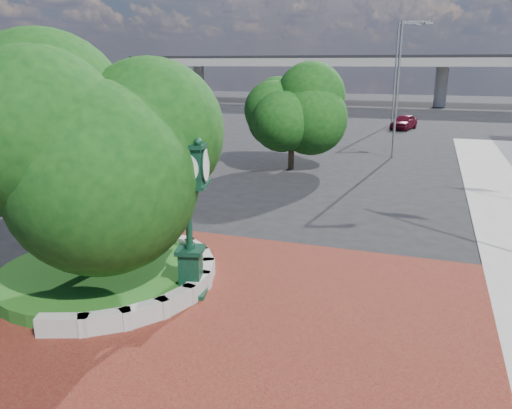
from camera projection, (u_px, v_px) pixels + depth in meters
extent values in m
plane|color=black|center=(258.00, 306.00, 13.53)|extent=(200.00, 200.00, 0.00)
cube|color=maroon|center=(245.00, 323.00, 12.62)|extent=(12.00, 12.00, 0.04)
cube|color=#9E9B93|center=(63.00, 326.00, 11.96)|extent=(1.29, 0.76, 0.54)
cube|color=#9E9B93|center=(105.00, 323.00, 12.12)|extent=(1.20, 1.04, 0.54)
cube|color=#9E9B93|center=(145.00, 314.00, 12.54)|extent=(1.00, 1.22, 0.54)
cube|color=#9E9B93|center=(176.00, 301.00, 13.20)|extent=(0.71, 1.30, 0.54)
cube|color=#9E9B93|center=(197.00, 287.00, 14.03)|extent=(0.35, 1.25, 0.54)
cube|color=#9E9B93|center=(207.00, 274.00, 14.95)|extent=(0.71, 1.30, 0.54)
cube|color=#9E9B93|center=(206.00, 261.00, 15.88)|extent=(1.00, 1.22, 0.54)
cube|color=#9E9B93|center=(196.00, 251.00, 16.73)|extent=(1.20, 1.04, 0.54)
cube|color=#9E9B93|center=(180.00, 244.00, 17.43)|extent=(1.29, 0.76, 0.54)
cylinder|color=#254C15|center=(101.00, 274.00, 15.06)|extent=(6.10, 6.10, 0.40)
cube|color=#9E9B93|center=(408.00, 62.00, 75.37)|extent=(90.00, 12.00, 1.20)
cube|color=black|center=(409.00, 57.00, 75.15)|extent=(90.00, 12.00, 0.40)
cylinder|color=#9E9B93|center=(199.00, 83.00, 87.39)|extent=(1.80, 1.80, 6.00)
cylinder|color=#9E9B93|center=(311.00, 85.00, 81.06)|extent=(1.80, 1.80, 6.00)
cylinder|color=#9E9B93|center=(441.00, 86.00, 74.74)|extent=(1.80, 1.80, 6.00)
cylinder|color=#38281C|center=(99.00, 247.00, 14.82)|extent=(0.36, 0.36, 2.17)
sphere|color=#103B11|center=(91.00, 159.00, 14.10)|extent=(5.20, 5.20, 5.20)
cylinder|color=#38281C|center=(15.00, 185.00, 21.85)|extent=(0.36, 0.36, 2.45)
sphere|color=#103B11|center=(6.00, 118.00, 21.06)|extent=(5.60, 5.60, 5.60)
cylinder|color=#38281C|center=(291.00, 153.00, 30.89)|extent=(0.36, 0.36, 1.92)
sphere|color=#103B11|center=(292.00, 116.00, 30.27)|extent=(4.40, 4.40, 4.40)
cube|color=black|center=(192.00, 292.00, 14.15)|extent=(1.03, 1.03, 0.17)
cube|color=black|center=(191.00, 271.00, 13.97)|extent=(0.71, 0.71, 1.17)
cube|color=black|center=(190.00, 250.00, 13.81)|extent=(0.90, 0.90, 0.13)
cylinder|color=black|center=(189.00, 217.00, 13.54)|extent=(0.18, 0.18, 1.81)
cube|color=black|center=(187.00, 165.00, 13.15)|extent=(1.16, 1.16, 0.96)
cylinder|color=white|center=(182.00, 168.00, 12.67)|extent=(0.84, 0.26, 0.85)
cylinder|color=white|center=(191.00, 161.00, 13.63)|extent=(0.84, 0.26, 0.85)
cylinder|color=white|center=(168.00, 164.00, 13.19)|extent=(0.26, 0.84, 0.85)
cylinder|color=white|center=(205.00, 165.00, 13.10)|extent=(0.26, 0.84, 0.85)
sphere|color=black|center=(186.00, 140.00, 12.97)|extent=(0.47, 0.47, 0.47)
cone|color=black|center=(185.00, 126.00, 12.87)|extent=(0.19, 0.19, 0.53)
imported|color=#520B1C|center=(404.00, 122.00, 49.63)|extent=(2.77, 4.67, 1.49)
cylinder|color=slate|center=(397.00, 92.00, 33.79)|extent=(0.16, 0.16, 8.97)
cube|color=slate|center=(416.00, 22.00, 32.55)|extent=(1.75, 0.71, 0.12)
cube|color=slate|center=(428.00, 23.00, 32.57)|extent=(0.55, 0.39, 0.15)
cylinder|color=slate|center=(395.00, 75.00, 52.48)|extent=(0.18, 0.18, 10.29)
cube|color=slate|center=(409.00, 23.00, 51.06)|extent=(2.01, 0.81, 0.14)
cube|color=slate|center=(418.00, 25.00, 51.08)|extent=(0.63, 0.45, 0.17)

